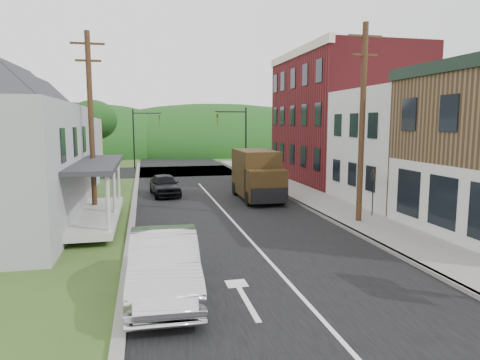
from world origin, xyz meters
TOP-DOWN VIEW (x-y plane):
  - ground at (0.00, 0.00)m, footprint 120.00×120.00m
  - road at (0.00, 10.00)m, footprint 9.00×90.00m
  - cross_road at (0.00, 27.00)m, footprint 60.00×9.00m
  - sidewalk_right at (5.90, 8.00)m, footprint 2.80×55.00m
  - curb_right at (4.55, 8.00)m, footprint 0.20×55.00m
  - curb_left at (-4.65, 8.00)m, footprint 0.30×55.00m
  - storefront_white at (11.30, 7.50)m, footprint 8.00×7.00m
  - storefront_red at (11.30, 17.00)m, footprint 8.00×12.00m
  - house_blue at (-11.00, 17.00)m, footprint 7.14×8.16m
  - house_cream at (-11.50, 26.00)m, footprint 7.14×8.16m
  - utility_pole_right at (5.60, 3.50)m, footprint 1.60×0.26m
  - utility_pole_left at (-6.50, 8.00)m, footprint 1.60×0.26m
  - traffic_signal_right at (4.30, 23.50)m, footprint 2.87×0.20m
  - traffic_signal_left at (-4.30, 30.50)m, footprint 2.87×0.20m
  - tree_left_d at (-9.00, 32.00)m, footprint 4.80×4.80m
  - forested_ridge at (0.00, 55.00)m, footprint 90.00×30.00m
  - silver_sedan at (-3.56, -2.91)m, footprint 1.94×5.18m
  - dark_sedan at (-2.79, 13.19)m, footprint 2.04×4.21m
  - delivery_van at (2.60, 10.46)m, footprint 2.27×5.37m
  - warning_sign at (6.78, 4.39)m, footprint 0.16×0.62m

SIDE VIEW (x-z plane):
  - ground at x=0.00m, z-range 0.00..0.00m
  - road at x=0.00m, z-range -0.01..0.01m
  - cross_road at x=0.00m, z-range -0.01..0.01m
  - forested_ridge at x=0.00m, z-range -8.00..8.00m
  - curb_left at x=-4.65m, z-range 0.00..0.12m
  - sidewalk_right at x=5.90m, z-range 0.00..0.15m
  - curb_right at x=4.55m, z-range 0.00..0.15m
  - dark_sedan at x=-2.79m, z-range 0.00..1.38m
  - silver_sedan at x=-3.56m, z-range 0.00..1.69m
  - delivery_van at x=2.60m, z-range 0.02..3.01m
  - warning_sign at x=6.78m, z-range 0.47..2.77m
  - storefront_white at x=11.30m, z-range 0.00..6.50m
  - house_blue at x=-11.00m, z-range 0.05..7.33m
  - house_cream at x=-11.50m, z-range 0.05..7.33m
  - traffic_signal_right at x=4.30m, z-range 0.76..6.76m
  - traffic_signal_left at x=-4.30m, z-range 0.76..6.76m
  - utility_pole_right at x=5.60m, z-range 0.16..9.16m
  - utility_pole_left at x=-6.50m, z-range 0.16..9.16m
  - tree_left_d at x=-9.00m, z-range 1.41..8.35m
  - storefront_red at x=11.30m, z-range 0.00..10.00m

